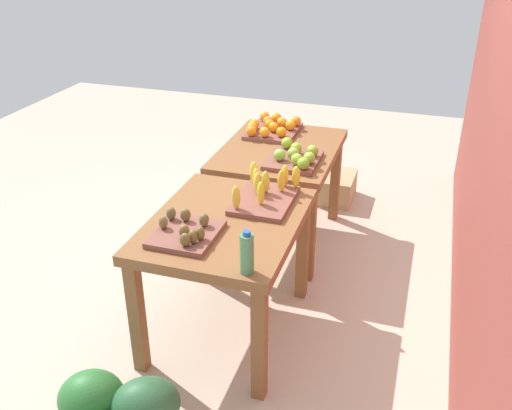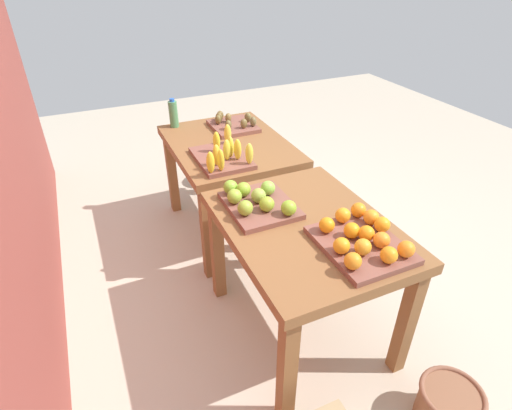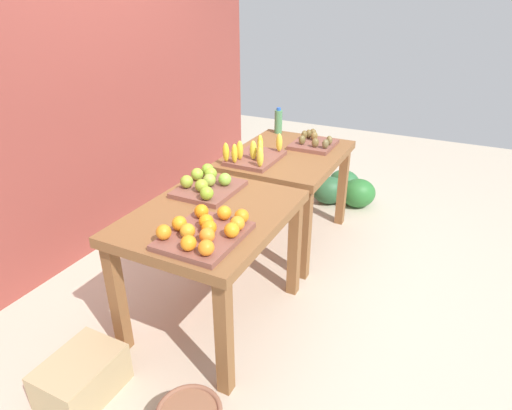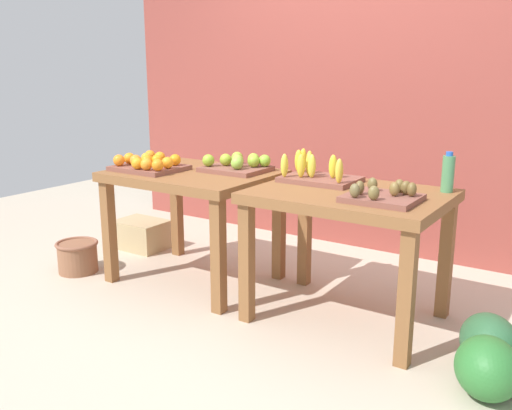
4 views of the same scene
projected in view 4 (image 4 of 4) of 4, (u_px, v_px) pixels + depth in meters
ground_plane at (264, 297)px, 3.56m from camera, size 8.00×8.00×0.00m
back_wall at (360, 57)px, 4.30m from camera, size 4.40×0.12×3.00m
display_table_left at (194, 188)px, 3.71m from camera, size 1.04×0.80×0.76m
display_table_right at (349, 211)px, 3.11m from camera, size 1.04×0.80×0.76m
orange_bin at (149, 164)px, 3.71m from camera, size 0.45×0.38×0.11m
apple_bin at (238, 165)px, 3.69m from camera, size 0.43×0.34×0.11m
banana_crate at (316, 174)px, 3.34m from camera, size 0.44×0.33×0.17m
kiwi_bin at (383, 195)px, 2.85m from camera, size 0.36×0.32×0.10m
water_bottle at (448, 173)px, 3.04m from camera, size 0.07×0.07×0.22m
watermelon_pile at (506, 357)px, 2.55m from camera, size 0.63×0.69×0.28m
wicker_basket at (78, 256)px, 3.98m from camera, size 0.30×0.30×0.22m
cardboard_produce_box at (142, 234)px, 4.51m from camera, size 0.40×0.30×0.23m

